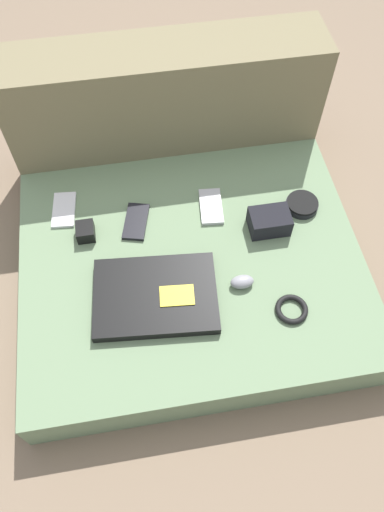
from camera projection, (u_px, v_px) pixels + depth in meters
The scene contains 12 objects.
ground_plane at pixel (192, 282), 1.50m from camera, with size 8.00×8.00×0.00m, color #7A6651.
couch_seat at pixel (192, 271), 1.45m from camera, with size 0.96×0.79×0.13m.
couch_backrest at pixel (166, 111), 1.57m from camera, with size 0.96×0.20×0.45m.
laptop at pixel (156, 296), 1.32m from camera, with size 0.34×0.26×0.03m.
computer_mouse at pixel (242, 282), 1.34m from camera, with size 0.06×0.04×0.03m.
speaker_puck at pixel (302, 204), 1.48m from camera, with size 0.10×0.10×0.02m.
phone_silver at pixel (64, 210), 1.48m from camera, with size 0.08×0.13×0.01m.
phone_black at pixel (211, 207), 1.49m from camera, with size 0.08×0.13×0.01m.
phone_small at pixel (136, 222), 1.46m from camera, with size 0.09×0.14×0.01m.
camera_pouch at pixel (269, 221), 1.43m from camera, with size 0.11×0.08×0.06m.
charger_brick at pixel (85, 232), 1.42m from camera, with size 0.05×0.06×0.04m.
cable_coil at pixel (292, 309), 1.30m from camera, with size 0.09×0.09×0.02m.
Camera 1 is at (-0.12, -0.72, 1.31)m, focal length 35.00 mm.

